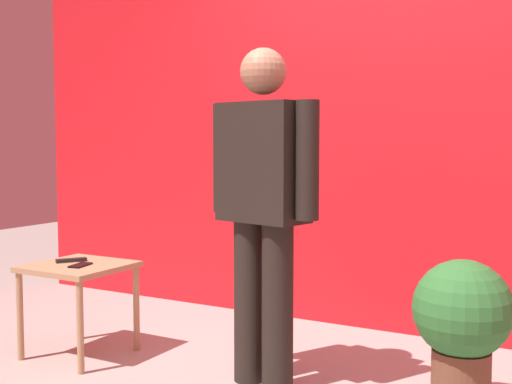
{
  "coord_description": "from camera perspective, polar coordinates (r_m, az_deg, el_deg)",
  "views": [
    {
      "loc": [
        1.45,
        -2.55,
        1.21
      ],
      "look_at": [
        -0.31,
        0.55,
        0.94
      ],
      "focal_mm": 46.98,
      "sensor_mm": 36.0,
      "label": 1
    }
  ],
  "objects": [
    {
      "name": "potted_plant",
      "position": [
        3.16,
        17.14,
        -10.54
      ],
      "size": [
        0.44,
        0.44,
        0.69
      ],
      "color": "brown",
      "rests_on": "ground_plane"
    },
    {
      "name": "standing_person",
      "position": [
        3.25,
        0.63,
        -0.6
      ],
      "size": [
        0.66,
        0.31,
        1.65
      ],
      "color": "black",
      "rests_on": "ground_plane"
    },
    {
      "name": "tv_remote",
      "position": [
        3.97,
        -15.45,
        -5.61
      ],
      "size": [
        0.13,
        0.16,
        0.02
      ],
      "primitive_type": "cube",
      "rotation": [
        0.0,
        0.0,
        -0.62
      ],
      "color": "black",
      "rests_on": "side_table"
    },
    {
      "name": "cell_phone",
      "position": [
        3.83,
        -14.72,
        -6.04
      ],
      "size": [
        0.1,
        0.16,
        0.01
      ],
      "primitive_type": "cube",
      "rotation": [
        0.0,
        0.0,
        0.21
      ],
      "color": "black",
      "rests_on": "side_table"
    },
    {
      "name": "back_wall_red",
      "position": [
        4.36,
        10.13,
        9.0
      ],
      "size": [
        5.51,
        0.12,
        3.13
      ],
      "primitive_type": "cube",
      "color": "red",
      "rests_on": "ground_plane"
    },
    {
      "name": "side_table",
      "position": [
        3.91,
        -14.85,
        -7.09
      ],
      "size": [
        0.51,
        0.51,
        0.52
      ],
      "color": "tan",
      "rests_on": "ground_plane"
    }
  ]
}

